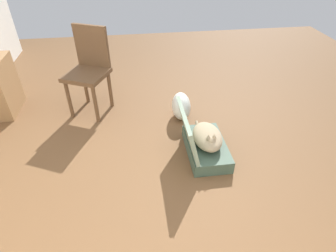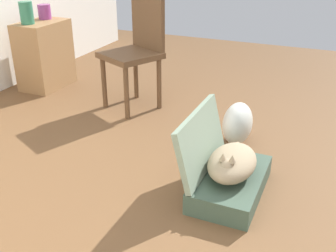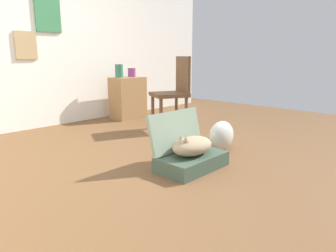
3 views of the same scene
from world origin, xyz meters
The scene contains 9 objects.
ground_plane centered at (0.00, 0.00, 0.00)m, with size 7.68×7.68×0.00m, color brown.
suitcase_base centered at (-0.01, -0.45, 0.07)m, with size 0.65×0.38×0.13m, color #384C3D.
suitcase_lid centered at (-0.01, -0.25, 0.32)m, with size 0.65×0.38×0.04m, color gray.
cat centered at (-0.01, -0.45, 0.22)m, with size 0.52×0.28×0.20m.
plastic_bag_white centered at (0.67, -0.31, 0.16)m, with size 0.35×0.22×0.32m, color silver.
side_table centered at (1.13, 1.85, 0.34)m, with size 0.54×0.35×0.67m, color olive.
vase_tall centered at (0.99, 1.89, 0.78)m, with size 0.13×0.13×0.21m, color #2D7051.
vase_short centered at (1.26, 1.90, 0.74)m, with size 0.13×0.13×0.14m, color #8C387A.
chair centered at (1.03, 0.73, 0.55)m, with size 0.60×0.59×1.01m.
Camera 2 is at (-2.09, -0.94, 1.46)m, focal length 43.32 mm.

